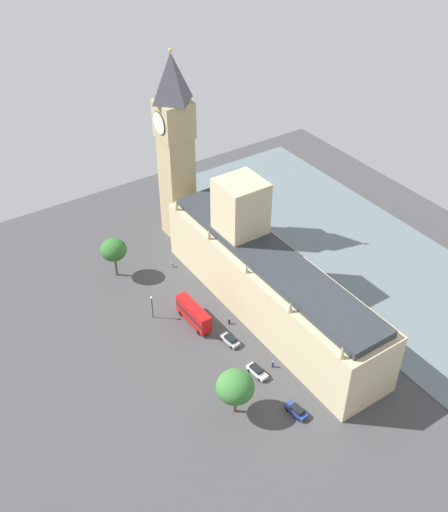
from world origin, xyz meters
TOP-DOWN VIEW (x-y plane):
  - ground_plane at (0.00, 0.00)m, footprint 138.79×138.79m
  - river_thames at (-34.02, 0.00)m, footprint 40.76×124.91m
  - parliament_building at (-1.99, -1.80)m, footprint 13.95×63.42m
  - clock_tower at (-1.43, -38.36)m, footprint 7.96×7.96m
  - double_decker_bus_opposite_hall at (13.68, -6.42)m, footprint 2.88×10.56m
  - car_silver_near_tower at (10.55, 3.17)m, footprint 2.40×4.79m
  - car_white_far_end at (10.97, 13.38)m, footprint 2.23×4.94m
  - car_blue_by_river_gate at (10.60, 25.35)m, footprint 2.34×4.81m
  - pedestrian_kerbside at (7.17, 13.61)m, footprint 0.59×0.49m
  - pedestrian_midblock at (7.82, -26.35)m, footprint 0.53×0.42m
  - pedestrian_trailing at (7.42, -1.71)m, footprint 0.53×0.62m
  - plane_tree_leading at (20.52, -31.03)m, footprint 6.23×6.23m
  - plane_tree_corner at (19.83, 18.47)m, footprint 7.16×7.16m
  - street_lamp_under_trees at (20.36, -12.85)m, footprint 0.56×0.56m

SIDE VIEW (x-z plane):
  - ground_plane at x=0.00m, z-range 0.00..0.00m
  - river_thames at x=-34.02m, z-range 0.00..0.25m
  - pedestrian_midblock at x=7.82m, z-range -0.08..1.43m
  - pedestrian_trailing at x=7.42m, z-range -0.08..1.46m
  - pedestrian_kerbside at x=7.17m, z-range -0.08..1.52m
  - car_blue_by_river_gate at x=10.60m, z-range 0.02..1.76m
  - car_white_far_end at x=10.97m, z-range 0.02..1.76m
  - car_silver_near_tower at x=10.55m, z-range 0.02..1.76m
  - double_decker_bus_opposite_hall at x=13.68m, z-range 0.26..5.01m
  - street_lamp_under_trees at x=20.36m, z-range 1.22..7.29m
  - plane_tree_corner at x=19.83m, z-range 1.89..11.79m
  - plane_tree_leading at x=20.52m, z-range 2.43..12.68m
  - parliament_building at x=-1.99m, z-range -5.30..22.90m
  - clock_tower at x=-1.43m, z-range 0.81..49.59m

